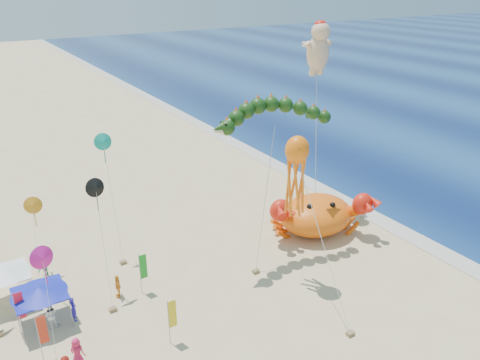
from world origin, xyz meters
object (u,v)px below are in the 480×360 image
(crab_inflatable, at_px, (317,214))
(cherub_kite, at_px, (319,47))
(canopy_blue, at_px, (39,291))
(canopy_white, at_px, (4,272))
(dragon_kite, at_px, (274,118))
(octopus_kite, at_px, (296,170))

(crab_inflatable, height_order, cherub_kite, cherub_kite)
(canopy_blue, bearing_deg, canopy_white, 114.20)
(crab_inflatable, relative_size, cherub_kite, 0.52)
(cherub_kite, relative_size, canopy_blue, 5.02)
(crab_inflatable, bearing_deg, dragon_kite, 179.34)
(crab_inflatable, distance_m, dragon_kite, 10.56)
(crab_inflatable, relative_size, canopy_white, 2.78)
(canopy_blue, relative_size, canopy_white, 1.06)
(dragon_kite, xyz_separation_m, canopy_white, (-19.36, 3.73, -8.64))
(crab_inflatable, height_order, dragon_kite, dragon_kite)
(cherub_kite, bearing_deg, crab_inflatable, -123.37)
(canopy_blue, height_order, canopy_white, same)
(canopy_blue, bearing_deg, crab_inflatable, -0.80)
(cherub_kite, distance_m, canopy_blue, 29.16)
(dragon_kite, bearing_deg, cherub_kite, 30.19)
(cherub_kite, xyz_separation_m, canopy_blue, (-25.89, -4.44, -12.65))
(cherub_kite, height_order, octopus_kite, cherub_kite)
(octopus_kite, distance_m, canopy_blue, 18.47)
(crab_inflatable, height_order, canopy_white, crab_inflatable)
(canopy_blue, distance_m, canopy_white, 3.80)
(octopus_kite, distance_m, canopy_white, 20.93)
(canopy_blue, bearing_deg, cherub_kite, 9.74)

